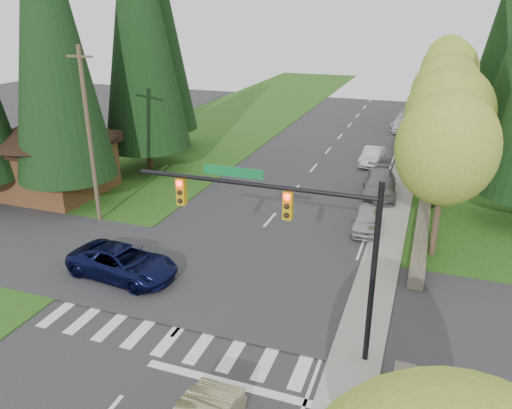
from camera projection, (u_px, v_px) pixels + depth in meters
The scene contains 28 objects.
ground at pixel (120, 398), 16.16m from camera, with size 120.00×120.00×0.00m, color #28282B.
grass_east at pixel (502, 220), 29.58m from camera, with size 14.00×110.00×0.06m, color #1F4A13.
grass_west at pixel (126, 174), 37.74m from camera, with size 14.00×110.00×0.06m, color #1F4A13.
cross_street at pixel (219, 280), 23.17m from camera, with size 120.00×8.00×0.10m, color #28282B.
sidewalk_east at pixel (399, 196), 33.23m from camera, with size 1.80×80.00×0.13m, color gray.
curb_east at pixel (386, 195), 33.50m from camera, with size 0.20×80.00×0.13m, color gray.
stone_wall_north at pixel (430, 162), 39.59m from camera, with size 0.70×40.00×0.70m, color #4C4438.
traffic_signal at pixel (292, 223), 16.90m from camera, with size 8.70×0.37×6.80m.
brown_building at pixel (52, 149), 32.85m from camera, with size 8.40×8.40×5.40m.
utility_pole at pixel (89, 136), 27.76m from camera, with size 1.60×0.24×10.00m.
decid_tree_0 at pixel (447, 149), 23.47m from camera, with size 4.80×4.80×8.37m.
decid_tree_1 at pixel (449, 116), 29.49m from camera, with size 5.20×5.20×8.80m.
decid_tree_2 at pixel (446, 96), 35.64m from camera, with size 5.00×5.00×8.82m.
decid_tree_3 at pixel (447, 86), 41.83m from camera, with size 5.00×5.00×8.55m.
decid_tree_4 at pixel (449, 72), 47.78m from camera, with size 5.40×5.40×9.18m.
decid_tree_5 at pixel (446, 70), 54.17m from camera, with size 4.80×4.80×8.30m.
decid_tree_6 at pixel (448, 60), 60.14m from camera, with size 5.20×5.20×8.86m.
conifer_w_a at pixel (48, 26), 28.54m from camera, with size 6.12×6.12×19.80m.
conifer_w_b at pixel (56, 40), 33.35m from camera, with size 5.44×5.44×17.80m.
conifer_w_c at pixel (139, 15), 35.04m from camera, with size 6.46×6.46×20.80m.
conifer_w_e at pixel (158, 27), 41.29m from camera, with size 5.78×5.78×18.80m.
conifer_e_c at pixel (503, 34), 50.37m from camera, with size 5.10×5.10×16.80m.
suv_navy at pixel (123, 262), 23.20m from camera, with size 2.45×5.31×1.47m, color #0A0D34.
parked_car_a at pixel (367, 220), 28.13m from camera, with size 1.51×3.74×1.27m, color #AEAEB3.
parked_car_b at pixel (380, 184), 33.38m from camera, with size 2.16×5.31×1.54m, color slate.
parked_car_c at pixel (372, 156), 39.98m from camera, with size 1.43×4.11×1.35m, color silver.
parked_car_d at pixel (401, 125), 50.65m from camera, with size 1.64×4.08×1.39m, color silver.
parked_car_e at pixel (404, 121), 51.92m from camera, with size 2.12×5.22×1.52m, color #A7A7AC.
Camera 1 is at (8.44, -10.49, 11.77)m, focal length 35.00 mm.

